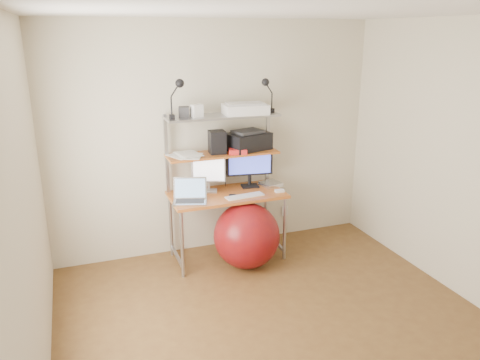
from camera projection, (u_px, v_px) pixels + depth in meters
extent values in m
plane|color=brown|center=(283.00, 332.00, 3.86)|extent=(3.60, 3.60, 0.00)
plane|color=white|center=(294.00, 10.00, 3.10)|extent=(3.60, 3.60, 0.00)
plane|color=beige|center=(216.00, 139.00, 5.09)|extent=(3.60, 0.00, 3.60)
plane|color=beige|center=(25.00, 221.00, 2.89)|extent=(0.00, 3.60, 3.60)
plane|color=beige|center=(475.00, 166.00, 4.07)|extent=(0.00, 3.60, 3.60)
cube|color=#C37025|center=(227.00, 195.00, 4.93)|extent=(1.20, 0.60, 0.03)
cylinder|color=#A0A0A5|center=(182.00, 245.00, 4.62)|extent=(0.04, 0.04, 0.71)
cylinder|color=#A0A0A5|center=(171.00, 225.00, 5.09)|extent=(0.04, 0.04, 0.71)
cylinder|color=#A0A0A5|center=(285.00, 229.00, 4.99)|extent=(0.04, 0.04, 0.71)
cylinder|color=#A0A0A5|center=(266.00, 212.00, 5.46)|extent=(0.04, 0.04, 0.71)
cube|color=#A0A0A5|center=(167.00, 155.00, 4.84)|extent=(0.03, 0.04, 0.84)
cube|color=#A0A0A5|center=(268.00, 146.00, 5.22)|extent=(0.03, 0.04, 0.84)
cube|color=#C37025|center=(223.00, 154.00, 4.92)|extent=(1.18, 0.34, 0.02)
cube|color=#A0A0A5|center=(222.00, 116.00, 4.80)|extent=(1.18, 0.34, 0.02)
cube|color=silver|center=(285.00, 211.00, 5.65)|extent=(0.08, 0.01, 0.12)
cube|color=silver|center=(209.00, 191.00, 4.98)|extent=(0.19, 0.17, 0.01)
cylinder|color=silver|center=(209.00, 186.00, 4.98)|extent=(0.03, 0.03, 0.09)
cube|color=silver|center=(208.00, 170.00, 4.92)|extent=(0.35, 0.14, 0.27)
plane|color=white|center=(209.00, 170.00, 4.91)|extent=(0.31, 0.10, 0.32)
cube|color=black|center=(250.00, 186.00, 5.14)|extent=(0.20, 0.17, 0.01)
cylinder|color=black|center=(249.00, 180.00, 5.14)|extent=(0.03, 0.03, 0.11)
cube|color=black|center=(249.00, 161.00, 5.07)|extent=(0.51, 0.11, 0.31)
plane|color=blue|center=(250.00, 162.00, 5.06)|extent=(0.46, 0.07, 0.46)
cube|color=#B7B7BC|center=(190.00, 202.00, 4.66)|extent=(0.39, 0.32, 0.02)
cube|color=#2E2E30|center=(190.00, 201.00, 4.66)|extent=(0.31, 0.22, 0.00)
cube|color=#B7B7BC|center=(190.00, 187.00, 4.74)|extent=(0.34, 0.17, 0.22)
plane|color=#7295BE|center=(190.00, 187.00, 4.74)|extent=(0.31, 0.17, 0.29)
cube|color=silver|center=(245.00, 196.00, 4.83)|extent=(0.42, 0.16, 0.01)
cube|color=silver|center=(280.00, 191.00, 4.96)|extent=(0.10, 0.06, 0.03)
cube|color=#B7B7BC|center=(271.00, 184.00, 5.17)|extent=(0.24, 0.24, 0.04)
cube|color=black|center=(232.00, 196.00, 4.82)|extent=(0.11, 0.14, 0.01)
cube|color=black|center=(248.00, 141.00, 5.02)|extent=(0.51, 0.42, 0.18)
cube|color=#2E2E30|center=(248.00, 132.00, 4.99)|extent=(0.36, 0.30, 0.03)
cube|color=black|center=(217.00, 142.00, 4.86)|extent=(0.17, 0.17, 0.24)
cube|color=red|center=(238.00, 151.00, 4.87)|extent=(0.21, 0.17, 0.05)
cube|color=silver|center=(245.00, 109.00, 4.83)|extent=(0.47, 0.32, 0.10)
cube|color=silver|center=(245.00, 104.00, 4.81)|extent=(0.40, 0.25, 0.02)
cube|color=silver|center=(197.00, 111.00, 4.65)|extent=(0.13, 0.11, 0.13)
cube|color=#2E2E30|center=(184.00, 112.00, 4.65)|extent=(0.13, 0.13, 0.10)
cube|color=black|center=(172.00, 117.00, 4.54)|extent=(0.05, 0.06, 0.05)
cylinder|color=black|center=(171.00, 106.00, 4.51)|extent=(0.02, 0.02, 0.17)
sphere|color=black|center=(180.00, 83.00, 4.46)|extent=(0.09, 0.09, 0.09)
cube|color=black|center=(272.00, 110.00, 4.94)|extent=(0.04, 0.05, 0.04)
cylinder|color=black|center=(272.00, 101.00, 4.91)|extent=(0.01, 0.01, 0.16)
sphere|color=black|center=(265.00, 82.00, 4.81)|extent=(0.08, 0.08, 0.08)
sphere|color=maroon|center=(247.00, 236.00, 4.85)|extent=(0.69, 0.69, 0.69)
cube|color=white|center=(181.00, 156.00, 4.79)|extent=(0.31, 0.34, 0.00)
cube|color=white|center=(191.00, 156.00, 4.75)|extent=(0.31, 0.34, 0.00)
cube|color=white|center=(187.00, 154.00, 4.82)|extent=(0.24, 0.30, 0.00)
cube|color=white|center=(189.00, 154.00, 4.79)|extent=(0.25, 0.31, 0.00)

